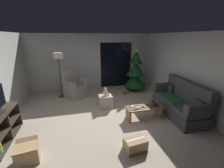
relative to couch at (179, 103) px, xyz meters
The scene contains 21 objects.
ground_plane 2.37m from the couch, behind, with size 7.00×7.00×0.00m, color #B2A38E.
wall_back 4.15m from the couch, 124.79° to the left, with size 5.72×0.12×2.50m, color beige.
wall_right 1.05m from the couch, 26.95° to the left, with size 0.12×6.00×2.50m, color beige.
patio_door_frame 3.53m from the couch, 109.60° to the left, with size 1.60×0.02×2.20m, color silver.
patio_door_glass 3.51m from the couch, 109.70° to the left, with size 1.50×0.02×2.10m, color black.
couch is the anchor object (origin of this frame).
coffee_table 1.18m from the couch, behind, with size 1.10×0.40×0.37m.
remote_white 1.33m from the couch, behind, with size 0.04×0.16×0.02m, color silver.
remote_black 1.23m from the couch, behind, with size 0.04×0.16×0.02m, color black.
remote_silver 1.51m from the couch, behind, with size 0.04×0.16×0.02m, color #ADADB2.
remote_graphite 1.43m from the couch, behind, with size 0.04×0.16×0.02m, color #333338.
book_stack 0.87m from the couch, behind, with size 0.28×0.22×0.13m.
cell_phone 0.88m from the couch, behind, with size 0.07×0.14×0.01m, color black.
christmas_tree 2.49m from the couch, 101.63° to the left, with size 0.99×0.99×1.87m.
armchair 3.90m from the couch, 144.12° to the left, with size 0.96×0.97×1.13m.
floor_lamp 4.53m from the couch, 146.80° to the left, with size 0.32×0.32×1.78m.
ottoman 2.39m from the couch, 153.59° to the left, with size 0.44×0.44×0.43m, color #B2A893.
teddy_bear_cream 2.38m from the couch, 153.68° to the left, with size 0.21×0.21×0.29m.
teddy_bear_chestnut_by_tree 2.33m from the couch, 119.25° to the left, with size 0.21×0.21×0.29m.
cardboard_box_open_near_shelf 4.20m from the couch, 167.17° to the right, with size 0.46×0.54×0.40m.
cardboard_box_taped_mid_floor 2.23m from the couch, 149.64° to the right, with size 0.50×0.37×0.26m.
Camera 1 is at (-0.72, -3.86, 2.35)m, focal length 23.74 mm.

